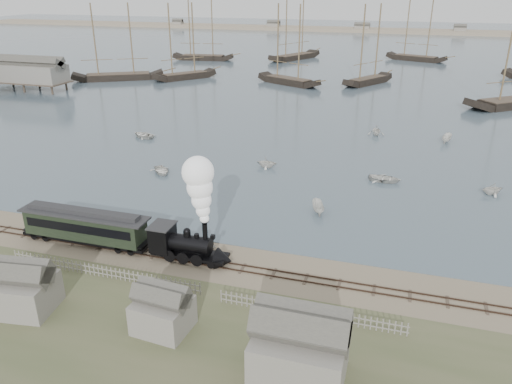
# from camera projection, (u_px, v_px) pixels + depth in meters

# --- Properties ---
(ground) EXTENTS (600.00, 600.00, 0.00)m
(ground) POSITION_uv_depth(u_px,v_px,m) (201.00, 251.00, 49.38)
(ground) COLOR gray
(ground) RESTS_ON ground
(harbor_water) EXTENTS (600.00, 336.00, 0.06)m
(harbor_water) POSITION_uv_depth(u_px,v_px,m) (366.00, 49.00, 199.31)
(harbor_water) COLOR #4C5E6D
(harbor_water) RESTS_ON ground
(rail_track) EXTENTS (120.00, 1.80, 0.16)m
(rail_track) POSITION_uv_depth(u_px,v_px,m) (193.00, 260.00, 47.60)
(rail_track) COLOR #3D2B21
(rail_track) RESTS_ON ground
(picket_fence_west) EXTENTS (19.00, 0.10, 1.20)m
(picket_fence_west) POSITION_uv_depth(u_px,v_px,m) (104.00, 277.00, 44.96)
(picket_fence_west) COLOR gray
(picket_fence_west) RESTS_ON ground
(picket_fence_east) EXTENTS (15.00, 0.10, 1.20)m
(picket_fence_east) POSITION_uv_depth(u_px,v_px,m) (310.00, 319.00, 39.40)
(picket_fence_east) COLOR gray
(picket_fence_east) RESTS_ON ground
(shed_left) EXTENTS (5.00, 4.00, 4.10)m
(shed_left) POSITION_uv_depth(u_px,v_px,m) (25.00, 309.00, 40.60)
(shed_left) COLOR gray
(shed_left) RESTS_ON ground
(shed_mid) EXTENTS (4.00, 3.50, 3.60)m
(shed_mid) POSITION_uv_depth(u_px,v_px,m) (164.00, 329.00, 38.26)
(shed_mid) COLOR gray
(shed_mid) RESTS_ON ground
(shed_right) EXTENTS (6.00, 5.00, 5.10)m
(shed_right) POSITION_uv_depth(u_px,v_px,m) (299.00, 377.00, 33.54)
(shed_right) COLOR gray
(shed_right) RESTS_ON ground
(far_spit) EXTENTS (500.00, 20.00, 1.80)m
(far_spit) POSITION_uv_depth(u_px,v_px,m) (380.00, 32.00, 269.88)
(far_spit) COLOR tan
(far_spit) RESTS_ON ground
(locomotive) EXTENTS (8.08, 3.02, 10.08)m
(locomotive) POSITION_uv_depth(u_px,v_px,m) (196.00, 218.00, 45.66)
(locomotive) COLOR black
(locomotive) RESTS_ON ground
(passenger_coach) EXTENTS (13.69, 2.64, 3.32)m
(passenger_coach) POSITION_uv_depth(u_px,v_px,m) (85.00, 225.00, 49.92)
(passenger_coach) COLOR black
(passenger_coach) RESTS_ON ground
(beached_dinghy) EXTENTS (2.80, 3.68, 0.71)m
(beached_dinghy) POSITION_uv_depth(u_px,v_px,m) (201.00, 244.00, 49.89)
(beached_dinghy) COLOR silver
(beached_dinghy) RESTS_ON ground
(rowboat_0) EXTENTS (4.68, 4.61, 0.79)m
(rowboat_0) POSITION_uv_depth(u_px,v_px,m) (161.00, 170.00, 69.25)
(rowboat_0) COLOR silver
(rowboat_0) RESTS_ON harbor_water
(rowboat_1) EXTENTS (2.58, 2.98, 1.56)m
(rowboat_1) POSITION_uv_depth(u_px,v_px,m) (267.00, 162.00, 71.29)
(rowboat_1) COLOR silver
(rowboat_1) RESTS_ON harbor_water
(rowboat_2) EXTENTS (3.39, 2.23, 1.23)m
(rowboat_2) POSITION_uv_depth(u_px,v_px,m) (318.00, 208.00, 57.26)
(rowboat_2) COLOR silver
(rowboat_2) RESTS_ON harbor_water
(rowboat_3) EXTENTS (3.29, 4.42, 0.88)m
(rowboat_3) POSITION_uv_depth(u_px,v_px,m) (385.00, 179.00, 66.29)
(rowboat_3) COLOR silver
(rowboat_3) RESTS_ON harbor_water
(rowboat_4) EXTENTS (3.58, 3.73, 1.52)m
(rowboat_4) POSITION_uv_depth(u_px,v_px,m) (492.00, 189.00, 62.17)
(rowboat_4) COLOR silver
(rowboat_4) RESTS_ON harbor_water
(rowboat_5) EXTENTS (3.61, 2.20, 1.31)m
(rowboat_5) POSITION_uv_depth(u_px,v_px,m) (446.00, 138.00, 82.68)
(rowboat_5) COLOR silver
(rowboat_5) RESTS_ON harbor_water
(rowboat_6) EXTENTS (4.53, 5.26, 0.91)m
(rowboat_6) POSITION_uv_depth(u_px,v_px,m) (143.00, 135.00, 85.37)
(rowboat_6) COLOR silver
(rowboat_6) RESTS_ON harbor_water
(rowboat_7) EXTENTS (3.77, 3.40, 1.75)m
(rowboat_7) POSITION_uv_depth(u_px,v_px,m) (376.00, 130.00, 86.50)
(rowboat_7) COLOR silver
(rowboat_7) RESTS_ON harbor_water
(schooner_0) EXTENTS (23.84, 17.15, 20.00)m
(schooner_0) POSITION_uv_depth(u_px,v_px,m) (115.00, 42.00, 132.59)
(schooner_0) COLOR black
(schooner_0) RESTS_ON harbor_water
(schooner_1) EXTENTS (14.24, 16.62, 20.00)m
(schooner_1) POSITION_uv_depth(u_px,v_px,m) (183.00, 41.00, 133.56)
(schooner_1) COLOR black
(schooner_1) RESTS_ON harbor_water
(schooner_2) EXTENTS (18.52, 12.38, 20.00)m
(schooner_2) POSITION_uv_depth(u_px,v_px,m) (289.00, 45.00, 126.48)
(schooner_2) COLOR black
(schooner_2) RESTS_ON harbor_water
(schooner_3) EXTENTS (12.17, 17.21, 20.00)m
(schooner_3) POSITION_uv_depth(u_px,v_px,m) (371.00, 45.00, 126.74)
(schooner_3) COLOR black
(schooner_3) RESTS_ON harbor_water
(schooner_6) EXTENTS (21.03, 7.28, 20.00)m
(schooner_6) POSITION_uv_depth(u_px,v_px,m) (202.00, 30.00, 167.59)
(schooner_6) COLOR black
(schooner_6) RESTS_ON harbor_water
(schooner_7) EXTENTS (14.94, 22.71, 20.00)m
(schooner_7) POSITION_uv_depth(u_px,v_px,m) (295.00, 29.00, 169.24)
(schooner_7) COLOR black
(schooner_7) RESTS_ON harbor_water
(schooner_8) EXTENTS (20.51, 11.58, 20.00)m
(schooner_8) POSITION_uv_depth(u_px,v_px,m) (419.00, 30.00, 166.09)
(schooner_8) COLOR black
(schooner_8) RESTS_ON harbor_water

